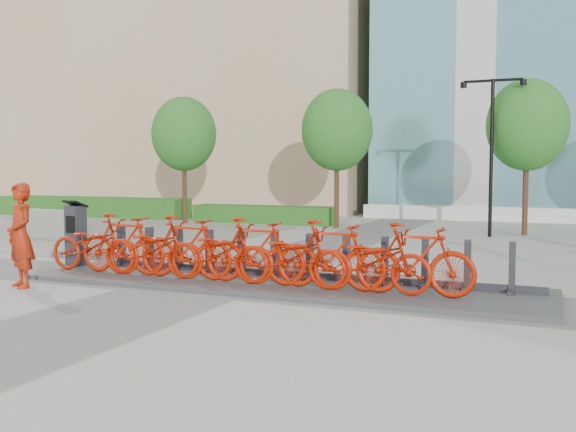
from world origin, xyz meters
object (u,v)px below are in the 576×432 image
at_px(worker_red, 20,235).
at_px(jersey_barrier, 49,224).
at_px(kiosk, 76,234).
at_px(bike_0, 93,245).

relative_size(worker_red, jersey_barrier, 0.83).
relative_size(kiosk, worker_red, 0.74).
bearing_deg(bike_0, kiosk, 59.64).
height_order(kiosk, jersey_barrier, kiosk).
bearing_deg(bike_0, jersey_barrier, 49.20).
bearing_deg(kiosk, bike_0, -22.03).
relative_size(bike_0, kiosk, 1.45).
height_order(bike_0, worker_red, worker_red).
xyz_separation_m(worker_red, jersey_barrier, (-5.88, 6.92, -0.51)).
distance_m(bike_0, kiosk, 1.06).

